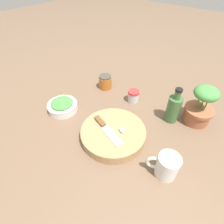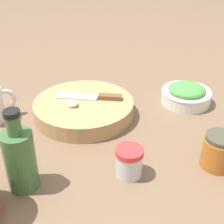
# 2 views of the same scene
# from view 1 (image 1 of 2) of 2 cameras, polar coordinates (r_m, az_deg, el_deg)

# --- Properties ---
(ground_plane) EXTENTS (5.00, 5.00, 0.00)m
(ground_plane) POSITION_cam_1_polar(r_m,az_deg,el_deg) (0.87, 1.07, -1.32)
(ground_plane) COLOR brown
(cutting_board) EXTENTS (0.28, 0.28, 0.04)m
(cutting_board) POSITION_cam_1_polar(r_m,az_deg,el_deg) (0.77, 0.39, -6.99)
(cutting_board) COLOR tan
(cutting_board) RESTS_ON ground_plane
(chef_knife) EXTENTS (0.18, 0.08, 0.01)m
(chef_knife) POSITION_cam_1_polar(r_m,az_deg,el_deg) (0.75, -1.95, -5.34)
(chef_knife) COLOR brown
(chef_knife) RESTS_ON cutting_board
(garlic_cloves) EXTENTS (0.04, 0.03, 0.02)m
(garlic_cloves) POSITION_cam_1_polar(r_m,az_deg,el_deg) (0.74, 3.35, -5.62)
(garlic_cloves) COLOR #F0E7C6
(garlic_cloves) RESTS_ON cutting_board
(herb_bowl) EXTENTS (0.15, 0.15, 0.06)m
(herb_bowl) POSITION_cam_1_polar(r_m,az_deg,el_deg) (0.92, -15.88, 2.06)
(herb_bowl) COLOR silver
(herb_bowl) RESTS_ON ground_plane
(spice_jar) EXTENTS (0.06, 0.06, 0.07)m
(spice_jar) POSITION_cam_1_polar(r_m,az_deg,el_deg) (0.95, 6.77, 5.31)
(spice_jar) COLOR silver
(spice_jar) RESTS_ON ground_plane
(coffee_mug) EXTENTS (0.11, 0.08, 0.10)m
(coffee_mug) POSITION_cam_1_polar(r_m,az_deg,el_deg) (0.67, 17.29, -16.43)
(coffee_mug) COLOR silver
(coffee_mug) RESTS_ON ground_plane
(honey_jar) EXTENTS (0.08, 0.08, 0.08)m
(honey_jar) POSITION_cam_1_polar(r_m,az_deg,el_deg) (1.04, -2.20, 9.79)
(honey_jar) COLOR #B26023
(honey_jar) RESTS_ON ground_plane
(oil_bottle) EXTENTS (0.06, 0.06, 0.18)m
(oil_bottle) POSITION_cam_1_polar(r_m,az_deg,el_deg) (0.86, 19.39, 1.18)
(oil_bottle) COLOR #3D6638
(oil_bottle) RESTS_ON ground_plane
(potted_herb) EXTENTS (0.13, 0.13, 0.19)m
(potted_herb) POSITION_cam_1_polar(r_m,az_deg,el_deg) (0.89, 26.84, 1.33)
(potted_herb) COLOR #A35B3D
(potted_herb) RESTS_ON ground_plane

